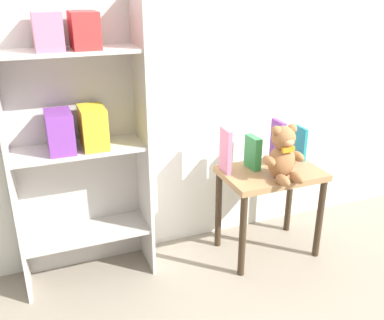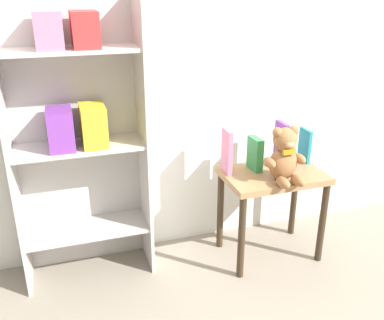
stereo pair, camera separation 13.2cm
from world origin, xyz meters
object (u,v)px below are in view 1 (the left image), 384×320
Objects in this scene: display_table at (270,186)px; book_standing_green at (253,152)px; book_standing_pink at (226,151)px; book_standing_purple at (277,142)px; teddy_bear at (283,155)px; bookshelf_side at (76,129)px; book_standing_teal at (300,143)px.

book_standing_green reaches higher than display_table.
book_standing_pink is 0.97× the size of book_standing_purple.
book_standing_pink is at bearing 142.51° from teddy_bear.
bookshelf_side is 1.00m from book_standing_green.
display_table is at bearing 88.96° from teddy_bear.
book_standing_purple is (0.34, 0.00, 0.00)m from book_standing_pink.
teddy_bear is 1.16× the size of book_standing_purple.
book_standing_green is at bearing -174.18° from book_standing_purple.
display_table is 0.34m from book_standing_teal.
book_standing_green is 0.34m from book_standing_teal.
book_standing_pink reaches higher than display_table.
teddy_bear is 0.32m from book_standing_pink.
book_standing_purple is at bearing 2.69° from book_standing_pink.
book_standing_purple is (1.14, -0.10, -0.18)m from bookshelf_side.
display_table is 2.96× the size of book_standing_green.
display_table is 0.35m from book_standing_pink.
teddy_bear is 0.22m from book_standing_purple.
bookshelf_side is at bearing 175.71° from book_standing_purple.
book_standing_teal is at bearing 1.76° from book_standing_green.
bookshelf_side is 1.16m from book_standing_purple.
bookshelf_side is 1.11m from teddy_bear.
teddy_bear reaches higher than book_standing_pink.
book_standing_pink is 0.34m from book_standing_purple.
bookshelf_side is 7.56× the size of book_standing_teal.
bookshelf_side reaches higher than book_standing_teal.
book_standing_purple reaches higher than book_standing_pink.
bookshelf_side reaches higher than book_standing_pink.
book_standing_purple is at bearing 46.74° from display_table.
book_standing_teal is (0.17, 0.01, -0.03)m from book_standing_purple.
book_standing_green is (0.17, -0.01, -0.03)m from book_standing_pink.
teddy_bear is (-0.00, -0.11, 0.24)m from display_table.
bookshelf_side is at bearing 177.09° from book_standing_teal.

